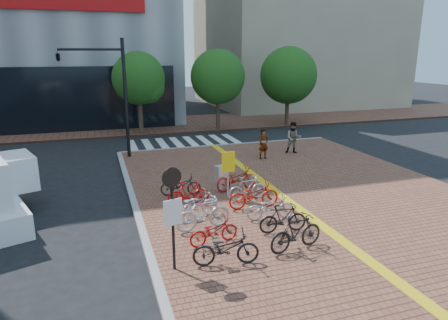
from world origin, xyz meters
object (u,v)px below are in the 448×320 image
object	(u,v)px
pedestrian_b	(293,138)
yellow_sign	(228,166)
bike_11	(237,179)
pedestrian_a	(264,144)
bike_7	(283,218)
bike_10	(247,188)
bike_4	(188,193)
bike_2	(203,213)
bike_6	(296,233)
bike_5	(181,185)
bike_8	(270,207)
notice_sign	(173,207)
utility_box	(222,178)
traffic_light_pole	(95,77)
bike_9	(254,195)
bike_3	(194,205)
bike_1	(214,231)
bike_0	(226,248)

from	to	relation	value
pedestrian_b	yellow_sign	world-z (taller)	yellow_sign
bike_11	pedestrian_a	distance (m)	5.62
bike_7	bike_11	distance (m)	4.51
bike_10	bike_4	bearing A→B (deg)	81.65
yellow_sign	pedestrian_b	bearing A→B (deg)	44.30
bike_2	pedestrian_a	bearing A→B (deg)	-41.22
bike_6	bike_5	bearing A→B (deg)	10.46
bike_8	bike_11	xyz separation A→B (m)	(-0.07, 3.39, 0.04)
bike_8	notice_sign	xyz separation A→B (m)	(-3.97, -2.35, 1.40)
utility_box	bike_10	bearing A→B (deg)	-67.13
utility_box	yellow_sign	size ratio (longest dim) A/B	0.57
yellow_sign	traffic_light_pole	world-z (taller)	traffic_light_pole
bike_2	notice_sign	size ratio (longest dim) A/B	0.66
bike_2	bike_9	size ratio (longest dim) A/B	0.97
bike_11	bike_10	bearing A→B (deg)	172.23
notice_sign	bike_5	bearing A→B (deg)	76.24
bike_5	bike_11	bearing A→B (deg)	-82.41
bike_7	traffic_light_pole	world-z (taller)	traffic_light_pole
bike_3	bike_8	distance (m)	2.77
bike_7	bike_2	bearing A→B (deg)	71.76
bike_9	pedestrian_b	world-z (taller)	pedestrian_b
bike_1	bike_9	size ratio (longest dim) A/B	0.82
bike_9	bike_4	bearing A→B (deg)	66.59
bike_0	pedestrian_b	bearing A→B (deg)	-25.31
bike_5	bike_3	bearing A→B (deg)	-170.85
bike_11	traffic_light_pole	xyz separation A→B (m)	(-5.46, 7.47, 4.06)
bike_1	notice_sign	xyz separation A→B (m)	(-1.48, -1.15, 1.44)
bike_10	pedestrian_b	xyz separation A→B (m)	(5.47, 6.49, 0.43)
bike_2	bike_9	xyz separation A→B (m)	(2.37, 1.29, -0.06)
bike_3	utility_box	world-z (taller)	utility_box
bike_0	bike_11	world-z (taller)	bike_11
bike_6	bike_11	distance (m)	5.76
bike_3	bike_8	world-z (taller)	bike_3
bike_9	bike_10	world-z (taller)	bike_9
bike_10	yellow_sign	xyz separation A→B (m)	(-0.65, 0.51, 0.86)
pedestrian_a	notice_sign	xyz separation A→B (m)	(-7.16, -10.30, 1.02)
bike_9	bike_0	bearing A→B (deg)	148.80
bike_9	notice_sign	world-z (taller)	notice_sign
pedestrian_a	notice_sign	bearing A→B (deg)	-134.10
bike_8	bike_9	distance (m)	1.22
bike_2	bike_8	xyz separation A→B (m)	(2.53, 0.08, -0.12)
bike_5	pedestrian_a	distance (m)	7.27
traffic_light_pole	bike_3	bearing A→B (deg)	-73.21
bike_7	bike_9	size ratio (longest dim) A/B	0.82
bike_9	yellow_sign	bearing A→B (deg)	23.32
bike_1	bike_6	distance (m)	2.55
bike_5	utility_box	bearing A→B (deg)	-77.34
bike_9	yellow_sign	xyz separation A→B (m)	(-0.57, 1.41, 0.83)
bike_3	bike_10	world-z (taller)	bike_10
bike_5	bike_1	bearing A→B (deg)	-169.44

